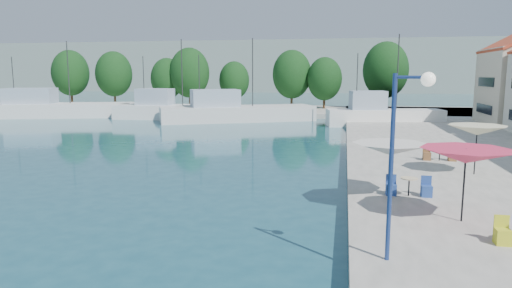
% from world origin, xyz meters
% --- Properties ---
extents(quay_far, '(90.00, 16.00, 0.60)m').
position_xyz_m(quay_far, '(-8.00, 67.00, 0.30)').
color(quay_far, gray).
rests_on(quay_far, ground).
extents(hill_west, '(180.00, 40.00, 16.00)m').
position_xyz_m(hill_west, '(-30.00, 160.00, 8.00)').
color(hill_west, gray).
rests_on(hill_west, ground).
extents(hill_east, '(140.00, 40.00, 12.00)m').
position_xyz_m(hill_east, '(40.00, 180.00, 6.00)').
color(hill_east, gray).
rests_on(hill_east, ground).
extents(trawler_01, '(20.28, 10.78, 10.20)m').
position_xyz_m(trawler_01, '(-32.03, 54.63, 1.07)').
color(trawler_01, silver).
rests_on(trawler_01, ground).
extents(trawler_02, '(14.39, 4.19, 10.20)m').
position_xyz_m(trawler_02, '(-15.81, 55.04, 1.07)').
color(trawler_02, white).
rests_on(trawler_02, ground).
extents(trawler_03, '(18.54, 12.10, 10.20)m').
position_xyz_m(trawler_03, '(-7.22, 54.09, 1.07)').
color(trawler_03, silver).
rests_on(trawler_03, ground).
extents(trawler_04, '(12.68, 5.32, 10.20)m').
position_xyz_m(trawler_04, '(9.71, 52.29, 1.07)').
color(trawler_04, white).
rests_on(trawler_04, ground).
extents(tree_01, '(6.07, 6.07, 8.99)m').
position_xyz_m(tree_01, '(-39.43, 70.90, 5.79)').
color(tree_01, '#3F2B19').
rests_on(tree_01, quay_far).
extents(tree_02, '(5.86, 5.86, 8.68)m').
position_xyz_m(tree_02, '(-31.31, 70.44, 5.61)').
color(tree_02, '#3F2B19').
rests_on(tree_02, quay_far).
extents(tree_03, '(5.05, 5.05, 7.48)m').
position_xyz_m(tree_03, '(-21.40, 68.59, 4.91)').
color(tree_03, '#3F2B19').
rests_on(tree_03, quay_far).
extents(tree_04, '(6.08, 6.08, 8.99)m').
position_xyz_m(tree_04, '(-17.64, 68.30, 5.79)').
color(tree_04, '#3F2B19').
rests_on(tree_04, quay_far).
extents(tree_05, '(4.73, 4.73, 7.00)m').
position_xyz_m(tree_05, '(-11.41, 71.51, 4.63)').
color(tree_05, '#3F2B19').
rests_on(tree_05, quay_far).
extents(tree_06, '(5.81, 5.81, 8.59)m').
position_xyz_m(tree_06, '(-2.14, 69.95, 5.56)').
color(tree_06, '#3F2B19').
rests_on(tree_06, quay_far).
extents(tree_07, '(5.04, 5.04, 7.47)m').
position_xyz_m(tree_07, '(2.77, 68.93, 4.91)').
color(tree_07, '#3F2B19').
rests_on(tree_07, quay_far).
extents(tree_08, '(6.54, 6.54, 9.68)m').
position_xyz_m(tree_08, '(11.46, 70.50, 6.19)').
color(tree_08, '#3F2B19').
rests_on(tree_08, quay_far).
extents(umbrella_pink, '(3.03, 3.03, 2.52)m').
position_xyz_m(umbrella_pink, '(9.79, 17.26, 2.87)').
color(umbrella_pink, black).
rests_on(umbrella_pink, quay_right).
extents(umbrella_white, '(3.08, 3.08, 2.22)m').
position_xyz_m(umbrella_white, '(7.61, 20.13, 2.57)').
color(umbrella_white, black).
rests_on(umbrella_white, quay_right).
extents(umbrella_cream, '(2.82, 2.82, 2.48)m').
position_xyz_m(umbrella_cream, '(12.24, 25.29, 2.83)').
color(umbrella_cream, black).
rests_on(umbrella_cream, quay_right).
extents(cafe_table_02, '(1.82, 0.70, 0.76)m').
position_xyz_m(cafe_table_02, '(8.45, 20.36, 0.89)').
color(cafe_table_02, black).
rests_on(cafe_table_02, quay_right).
extents(cafe_table_03, '(1.82, 0.70, 0.76)m').
position_xyz_m(cafe_table_03, '(11.26, 28.84, 0.89)').
color(cafe_table_03, black).
rests_on(cafe_table_03, quay_right).
extents(street_lamp, '(1.01, 0.47, 5.03)m').
position_xyz_m(street_lamp, '(7.30, 13.30, 4.09)').
color(street_lamp, navy).
rests_on(street_lamp, quay_right).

